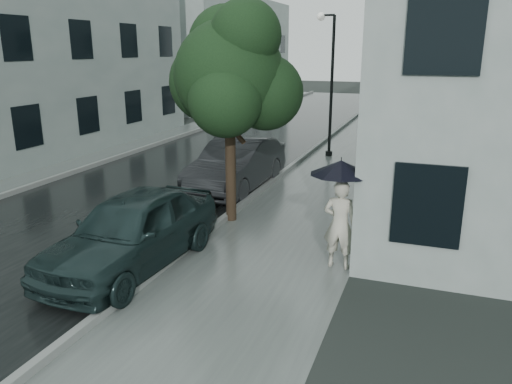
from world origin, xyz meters
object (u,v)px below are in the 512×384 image
at_px(pedestrian, 340,224).
at_px(car_near, 133,230).
at_px(lamp_post, 329,77).
at_px(street_tree, 231,73).
at_px(car_far, 237,164).

height_order(pedestrian, car_near, pedestrian).
relative_size(pedestrian, lamp_post, 0.32).
height_order(street_tree, car_near, street_tree).
xyz_separation_m(street_tree, lamp_post, (0.57, 8.65, -0.50)).
bearing_deg(lamp_post, street_tree, -84.54).
xyz_separation_m(street_tree, car_near, (-0.75, -3.41, -2.92)).
bearing_deg(car_far, lamp_post, 76.87).
distance_m(lamp_post, car_near, 12.37).
height_order(pedestrian, lamp_post, lamp_post).
bearing_deg(pedestrian, lamp_post, -73.40).
xyz_separation_m(car_near, car_far, (-0.21, 6.09, 0.01)).
bearing_deg(car_far, car_near, -86.70).
bearing_deg(car_near, lamp_post, 86.89).
relative_size(street_tree, car_near, 1.19).
relative_size(lamp_post, car_far, 1.18).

